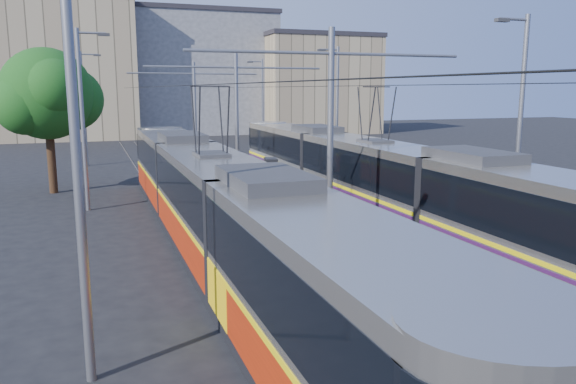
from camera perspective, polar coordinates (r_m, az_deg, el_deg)
name	(u,v)px	position (r m, az deg, el deg)	size (l,w,h in m)	color
ground	(489,364)	(12.39, 19.78, -16.12)	(160.00, 160.00, 0.00)	black
platform	(254,200)	(26.98, -3.52, -0.85)	(4.00, 50.00, 0.30)	gray
tactile_strip_left	(224,199)	(26.60, -6.52, -0.73)	(0.70, 50.00, 0.01)	gray
tactile_strip_right	(282,195)	(27.38, -0.60, -0.34)	(0.70, 50.00, 0.01)	gray
rails	(254,203)	(27.01, -3.51, -1.14)	(8.71, 70.00, 0.03)	gray
tram_left	(213,204)	(18.47, -7.67, -1.25)	(2.43, 29.55, 5.50)	black
tram_right	(374,178)	(23.15, 8.74, 1.46)	(2.43, 30.77, 5.50)	black
catenary	(271,111)	(23.76, -1.72, 8.26)	(9.20, 70.00, 7.00)	slate
street_lamps	(232,113)	(30.36, -5.71, 8.03)	(15.18, 38.22, 8.00)	slate
shelter	(271,179)	(25.49, -1.74, 1.28)	(0.72, 1.01, 2.05)	black
tree	(53,96)	(31.95, -22.74, 9.03)	(5.18, 4.79, 7.52)	#382314
building_left	(59,69)	(68.54, -22.26, 11.45)	(16.32, 12.24, 15.14)	tan
building_centre	(196,73)	(73.68, -9.34, 11.81)	(18.36, 14.28, 14.80)	gray
building_right	(316,84)	(71.83, 2.84, 10.89)	(14.28, 10.20, 12.09)	tan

